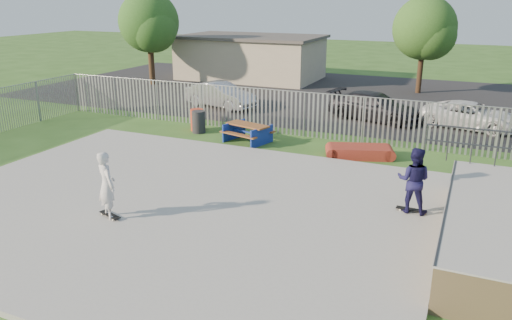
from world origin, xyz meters
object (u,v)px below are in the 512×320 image
at_px(picnic_table, 248,133).
at_px(tree_mid, 424,28).
at_px(car_white, 471,116).
at_px(tree_left, 149,22).
at_px(trash_bin_red, 197,120).
at_px(car_dark, 375,107).
at_px(funbox, 360,152).
at_px(skater_navy, 414,180).
at_px(car_silver, 220,95).
at_px(skater_white, 107,185).
at_px(trash_bin_grey, 199,122).

relative_size(picnic_table, tree_mid, 0.37).
relative_size(car_white, tree_left, 0.70).
height_order(trash_bin_red, car_white, car_white).
relative_size(picnic_table, car_white, 0.50).
xyz_separation_m(picnic_table, tree_left, (-12.36, 10.57, 3.87)).
bearing_deg(tree_mid, car_dark, -97.29).
height_order(funbox, skater_navy, skater_navy).
bearing_deg(picnic_table, tree_left, 154.63).
relative_size(funbox, skater_navy, 1.28).
height_order(car_silver, car_white, car_silver).
distance_m(trash_bin_red, tree_mid, 16.66).
relative_size(trash_bin_red, car_silver, 0.24).
bearing_deg(car_white, car_silver, 105.23).
bearing_deg(car_silver, tree_left, 72.33).
xyz_separation_m(car_dark, skater_white, (-4.32, -14.96, 0.39)).
xyz_separation_m(car_silver, tree_mid, (9.62, 9.13, 3.35)).
distance_m(funbox, skater_white, 10.05).
height_order(picnic_table, tree_left, tree_left).
relative_size(picnic_table, car_dark, 0.47).
xyz_separation_m(picnic_table, trash_bin_red, (-2.98, 0.82, 0.10)).
bearing_deg(skater_navy, picnic_table, -32.71).
relative_size(funbox, car_white, 0.54).
height_order(funbox, car_dark, car_dark).
bearing_deg(trash_bin_grey, car_white, 27.18).
bearing_deg(trash_bin_grey, tree_left, 133.75).
height_order(tree_left, tree_mid, tree_left).
height_order(car_white, tree_left, tree_left).
relative_size(tree_left, tree_mid, 1.05).
height_order(picnic_table, car_white, car_white).
bearing_deg(skater_white, trash_bin_red, -45.01).
relative_size(trash_bin_grey, skater_white, 0.53).
distance_m(trash_bin_grey, car_white, 12.76).
bearing_deg(skater_navy, car_white, -94.73).
height_order(funbox, tree_mid, tree_mid).
xyz_separation_m(tree_left, tree_mid, (17.65, 4.26, -0.21)).
distance_m(trash_bin_grey, skater_white, 9.66).
relative_size(tree_left, skater_navy, 3.36).
bearing_deg(trash_bin_red, picnic_table, -15.44).
bearing_deg(car_dark, tree_mid, 6.90).
xyz_separation_m(car_white, skater_white, (-8.79, -15.13, 0.46)).
bearing_deg(trash_bin_red, car_dark, 36.59).
relative_size(car_silver, car_white, 0.95).
bearing_deg(skater_white, car_dark, -77.56).
bearing_deg(car_dark, car_silver, 107.16).
bearing_deg(funbox, tree_mid, 69.56).
xyz_separation_m(picnic_table, funbox, (4.88, -0.15, -0.19)).
relative_size(funbox, trash_bin_red, 2.41).
distance_m(picnic_table, tree_left, 16.72).
bearing_deg(car_silver, car_dark, -73.47).
bearing_deg(funbox, car_white, 40.92).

